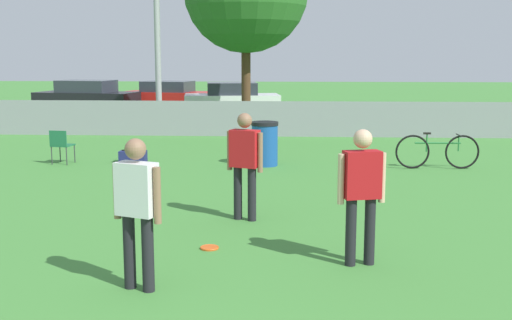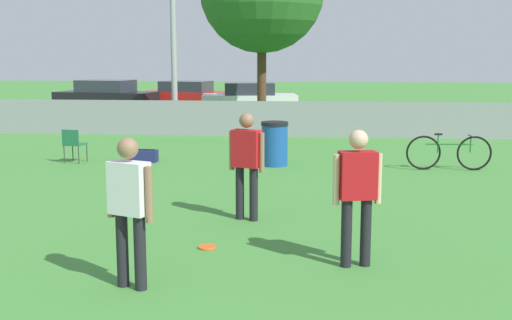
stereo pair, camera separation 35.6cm
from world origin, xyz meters
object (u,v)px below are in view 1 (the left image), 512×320
Objects in this scene: player_thrower_red at (245,158)px; parked_car_white at (232,99)px; gear_bag_sideline at (133,157)px; frisbee_disc at (209,248)px; parked_car_dark at (87,97)px; player_defender_red at (362,187)px; bicycle_sideline at (437,151)px; folding_chair_sideline at (61,144)px; parked_car_red at (168,96)px; trash_bin at (265,144)px; player_receiver_white at (137,203)px.

parked_car_white is (-1.90, 17.56, -0.30)m from player_thrower_red.
gear_bag_sideline is 0.15× the size of parked_car_white.
parked_car_dark reaches higher than frisbee_disc.
parked_car_dark is (-8.46, 18.48, -0.28)m from player_thrower_red.
bicycle_sideline is at bearing 56.23° from player_defender_red.
folding_chair_sideline is 0.17× the size of parked_car_dark.
parked_car_red is (-2.00, 14.45, 0.53)m from gear_bag_sideline.
player_thrower_red is 6.07m from gear_bag_sideline.
player_defender_red is 1.64× the size of trash_bin.
player_thrower_red reaches higher than parked_car_white.
bicycle_sideline is 3.87m from trash_bin.
player_receiver_white reaches higher than frisbee_disc.
parked_car_white is (3.15, -2.07, -0.00)m from parked_car_red.
parked_car_red is at bearing 97.88° from gear_bag_sideline.
bicycle_sideline reaches higher than frisbee_disc.
bicycle_sideline is 14.08m from parked_car_white.
frisbee_disc is 21.59m from parked_car_dark.
player_defender_red is 7.18m from trash_bin.
parked_car_dark is (-8.11, 20.00, 0.67)m from frisbee_disc.
player_defender_red is at bearing -78.14° from trash_bin.
player_thrower_red is at bearing 94.82° from player_receiver_white.
gear_bag_sideline is (-2.70, 6.69, 0.13)m from frisbee_disc.
frisbee_disc is at bearing -68.04° from gear_bag_sideline.
trash_bin is at bearing -4.07° from gear_bag_sideline.
player_receiver_white reaches higher than gear_bag_sideline.
frisbee_disc is 19.15m from parked_car_white.
trash_bin is (4.73, 0.09, 0.03)m from folding_chair_sideline.
parked_car_white is at bearing 112.75° from bicycle_sideline.
parked_car_dark is at bearing 130.36° from bicycle_sideline.
parked_car_red is at bearing 109.25° from trash_bin.
player_thrower_red is at bearing 77.00° from frisbee_disc.
parked_car_white is at bearing 94.63° from frisbee_disc.
bicycle_sideline reaches higher than gear_bag_sideline.
parked_car_red is at bearing 119.41° from bicycle_sideline.
parked_car_white is (6.57, -0.92, -0.02)m from parked_car_dark.
player_defender_red is at bearing -53.62° from parked_car_dark.
gear_bag_sideline is 12.45m from parked_car_white.
player_receiver_white is at bearing 124.53° from folding_chair_sideline.
frisbee_disc is 7.71m from folding_chair_sideline.
parked_car_red is at bearing 138.50° from parked_car_white.
trash_bin is at bearing -89.39° from parked_car_white.
parked_car_white is (1.15, 12.39, 0.52)m from gear_bag_sideline.
player_receiver_white is 20.62m from parked_car_white.
parked_car_white is at bearing 117.33° from player_thrower_red.
player_thrower_red is at bearing -92.12° from parked_car_white.
player_receiver_white is 6.71× the size of frisbee_disc.
player_defender_red is 6.71× the size of frisbee_disc.
player_defender_red reaches higher than frisbee_disc.
player_thrower_red is 6.20m from bicycle_sideline.
trash_bin is 15.54m from parked_car_red.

